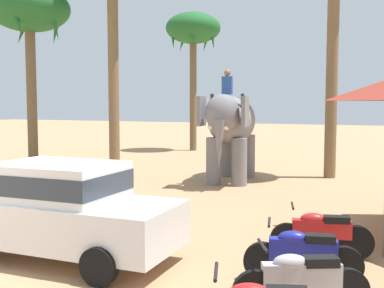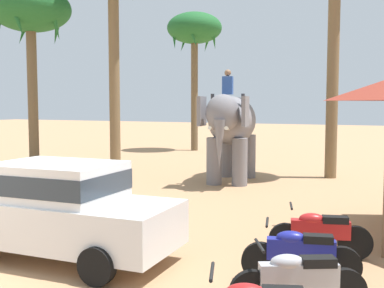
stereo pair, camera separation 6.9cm
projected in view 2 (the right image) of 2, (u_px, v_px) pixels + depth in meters
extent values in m
cube|color=white|center=(63.00, 221.00, 8.34)|extent=(4.18, 1.89, 0.76)
cube|color=white|center=(57.00, 181.00, 8.32)|extent=(2.17, 1.66, 0.64)
cube|color=#2D3842|center=(57.00, 181.00, 8.32)|extent=(2.19, 1.68, 0.35)
cylinder|color=black|center=(149.00, 237.00, 8.67)|extent=(0.61, 0.21, 0.60)
cylinder|color=black|center=(97.00, 266.00, 7.10)|extent=(0.61, 0.21, 0.60)
cylinder|color=black|center=(38.00, 224.00, 9.64)|extent=(0.61, 0.21, 0.60)
ellipsoid|color=slate|center=(232.00, 121.00, 16.76)|extent=(2.07, 3.32, 1.70)
cylinder|color=slate|center=(240.00, 162.00, 15.86)|extent=(0.52, 0.52, 1.60)
cylinder|color=slate|center=(214.00, 161.00, 16.10)|extent=(0.52, 0.52, 1.60)
cylinder|color=slate|center=(249.00, 156.00, 17.64)|extent=(0.52, 0.52, 1.60)
cylinder|color=slate|center=(225.00, 155.00, 17.89)|extent=(0.52, 0.52, 1.60)
ellipsoid|color=slate|center=(223.00, 113.00, 15.18)|extent=(1.25, 1.16, 1.20)
cube|color=slate|center=(245.00, 111.00, 15.07)|extent=(0.25, 0.81, 0.96)
cube|color=slate|center=(202.00, 111.00, 15.47)|extent=(0.25, 0.81, 0.96)
cone|color=slate|center=(219.00, 145.00, 14.83)|extent=(0.41, 0.41, 1.60)
cone|color=beige|center=(228.00, 129.00, 14.77)|extent=(0.21, 0.57, 0.21)
cone|color=beige|center=(212.00, 129.00, 14.91)|extent=(0.21, 0.57, 0.21)
cube|color=#2D519E|center=(228.00, 85.00, 15.85)|extent=(0.37, 0.29, 0.60)
sphere|color=#8E6647|center=(228.00, 73.00, 15.81)|extent=(0.22, 0.22, 0.22)
cylinder|color=#333338|center=(243.00, 102.00, 15.75)|extent=(0.12, 0.12, 0.55)
cylinder|color=#333338|center=(213.00, 102.00, 16.03)|extent=(0.12, 0.12, 0.55)
cylinder|color=black|center=(212.00, 272.00, 5.10)|extent=(0.23, 0.53, 0.04)
cube|color=#ADADB2|center=(299.00, 275.00, 6.10)|extent=(1.00, 0.65, 0.32)
ellipsoid|color=#ADADB2|center=(287.00, 262.00, 6.08)|extent=(0.50, 0.42, 0.20)
cube|color=black|center=(318.00, 261.00, 6.10)|extent=(0.49, 0.40, 0.12)
cylinder|color=black|center=(260.00, 246.00, 6.05)|extent=(0.29, 0.50, 0.04)
cylinder|color=black|center=(261.00, 261.00, 7.32)|extent=(0.61, 0.25, 0.60)
cylinder|color=black|center=(342.00, 266.00, 7.10)|extent=(0.61, 0.25, 0.60)
cube|color=navy|center=(301.00, 250.00, 7.19)|extent=(1.04, 0.45, 0.32)
ellipsoid|color=navy|center=(291.00, 237.00, 7.21)|extent=(0.49, 0.34, 0.20)
cube|color=black|center=(318.00, 239.00, 7.13)|extent=(0.48, 0.32, 0.12)
cylinder|color=black|center=(267.00, 222.00, 7.25)|extent=(0.18, 0.54, 0.04)
cylinder|color=black|center=(285.00, 240.00, 8.49)|extent=(0.60, 0.26, 0.60)
cylinder|color=black|center=(355.00, 243.00, 8.30)|extent=(0.60, 0.26, 0.60)
cube|color=red|center=(320.00, 229.00, 8.38)|extent=(1.04, 0.47, 0.32)
ellipsoid|color=red|center=(312.00, 219.00, 8.39)|extent=(0.49, 0.35, 0.20)
cube|color=black|center=(335.00, 220.00, 8.32)|extent=(0.48, 0.33, 0.12)
cylinder|color=black|center=(291.00, 206.00, 8.43)|extent=(0.19, 0.54, 0.04)
cylinder|color=brown|center=(114.00, 72.00, 18.60)|extent=(0.42, 0.42, 7.99)
cylinder|color=brown|center=(333.00, 57.00, 17.30)|extent=(0.43, 0.43, 8.90)
cylinder|color=brown|center=(33.00, 94.00, 19.09)|extent=(0.40, 0.40, 6.30)
ellipsoid|color=#1E5B28|center=(30.00, 9.00, 18.82)|extent=(3.20, 3.20, 1.80)
cone|color=#1E5B28|center=(54.00, 19.00, 18.35)|extent=(0.40, 0.92, 1.64)
cone|color=#1E5B28|center=(58.00, 25.00, 19.73)|extent=(0.91, 0.57, 1.67)
cone|color=#1E5B28|center=(25.00, 26.00, 19.90)|extent=(0.73, 0.83, 1.69)
cone|color=#1E5B28|center=(16.00, 16.00, 17.67)|extent=(0.91, 0.57, 1.67)
cylinder|color=brown|center=(194.00, 91.00, 27.94)|extent=(0.40, 0.40, 6.97)
ellipsoid|color=#1E5B28|center=(194.00, 28.00, 27.64)|extent=(3.20, 3.20, 1.80)
cone|color=#1E5B28|center=(213.00, 35.00, 27.17)|extent=(0.40, 0.92, 1.64)
cone|color=#1E5B28|center=(208.00, 39.00, 28.55)|extent=(0.91, 0.57, 1.67)
cone|color=#1E5B28|center=(185.00, 39.00, 28.73)|extent=(0.73, 0.83, 1.69)
cone|color=#1E5B28|center=(174.00, 36.00, 27.46)|extent=(0.73, 0.83, 1.69)
cone|color=#1E5B28|center=(192.00, 34.00, 26.49)|extent=(0.91, 0.57, 1.67)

